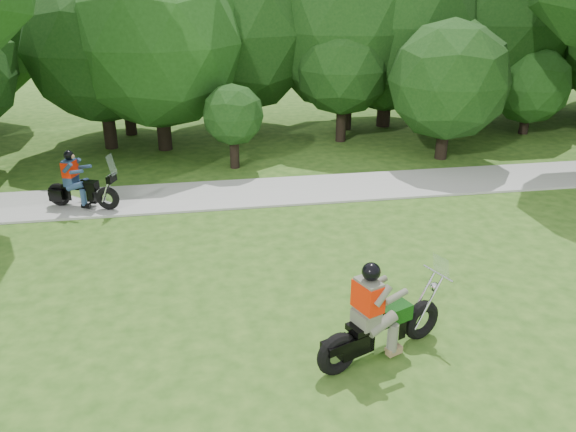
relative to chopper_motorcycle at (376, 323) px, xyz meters
name	(u,v)px	position (x,y,z in m)	size (l,w,h in m)	color
ground	(413,367)	(0.53, -0.35, -0.65)	(100.00, 100.00, 0.00)	#274E16
walkway	(311,189)	(0.53, 7.65, -0.62)	(60.00, 2.20, 0.06)	#A3A39E
tree_line	(341,33)	(2.99, 14.35, 3.00)	(40.53, 11.62, 7.51)	black
chopper_motorcycle	(376,323)	(0.00, 0.00, 0.00)	(2.40, 1.32, 1.77)	black
touring_motorcycle	(77,187)	(-5.75, 7.26, -0.03)	(1.96, 1.12, 1.55)	black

